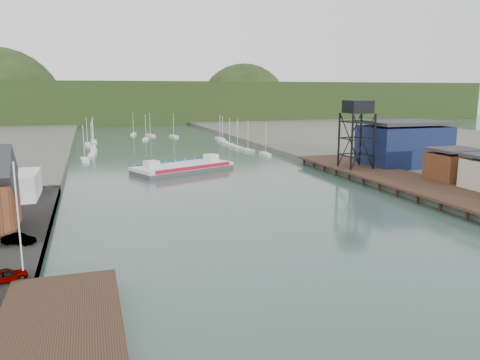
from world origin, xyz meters
TOP-DOWN VIEW (x-y plane):
  - ground at (0.00, 0.00)m, footprint 600.00×600.00m
  - east_land at (92.00, 80.00)m, footprint 120.00×400.00m
  - west_stage at (-29.00, 0.00)m, footprint 10.00×18.00m
  - east_pier at (37.00, 45.00)m, footprint 14.00×70.00m
  - flagpole at (-33.00, 10.00)m, footprint 0.16×0.16m
  - lift_tower at (35.00, 58.00)m, footprint 6.50×6.50m
  - blue_shed at (50.00, 60.00)m, footprint 20.50×14.50m
  - marina_sailboats at (0.08, 138.46)m, footprint 57.71×92.65m
  - distant_hills at (-3.98, 301.35)m, footprint 500.00×120.00m
  - chain_ferry at (-3.47, 77.26)m, footprint 27.24×19.24m
  - car_west_a at (-34.51, 9.39)m, footprint 4.36×2.98m
  - car_west_b at (-34.86, 21.71)m, footprint 4.20×2.88m

SIDE VIEW (x-z plane):
  - ground at x=0.00m, z-range 0.00..0.00m
  - east_land at x=92.00m, z-range -1.60..1.60m
  - marina_sailboats at x=0.08m, z-range -0.10..0.80m
  - west_stage at x=-29.00m, z-range 0.00..1.80m
  - chain_ferry at x=-3.47m, z-range -0.78..2.87m
  - east_pier at x=37.00m, z-range 0.67..3.12m
  - car_west_b at x=-34.86m, z-range 1.60..2.91m
  - car_west_a at x=-34.51m, z-range 1.60..2.98m
  - blue_shed at x=50.00m, z-range 1.41..12.71m
  - flagpole at x=-33.00m, z-range 1.60..13.60m
  - distant_hills at x=-3.98m, z-range -29.62..50.38m
  - lift_tower at x=35.00m, z-range 7.65..23.65m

